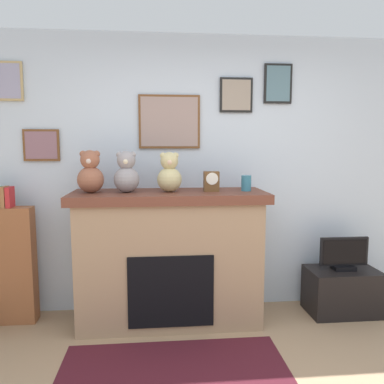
{
  "coord_description": "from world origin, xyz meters",
  "views": [
    {
      "loc": [
        -0.47,
        -1.65,
        1.57
      ],
      "look_at": [
        -0.15,
        1.64,
        1.17
      ],
      "focal_mm": 35.44,
      "sensor_mm": 36.0,
      "label": 1
    }
  ],
  "objects_px": {
    "teddy_bear_grey": "(169,174)",
    "television": "(344,255)",
    "tv_stand": "(342,291)",
    "teddy_bear_cream": "(90,174)",
    "bookshelf": "(9,261)",
    "candle_jar": "(246,183)",
    "fireplace": "(170,256)",
    "teddy_bear_brown": "(126,174)",
    "mantel_clock": "(211,181)"
  },
  "relations": [
    {
      "from": "fireplace",
      "to": "mantel_clock",
      "type": "distance_m",
      "value": 0.77
    },
    {
      "from": "fireplace",
      "to": "mantel_clock",
      "type": "relative_size",
      "value": 9.64
    },
    {
      "from": "teddy_bear_cream",
      "to": "fireplace",
      "type": "bearing_deg",
      "value": 1.56
    },
    {
      "from": "candle_jar",
      "to": "mantel_clock",
      "type": "height_order",
      "value": "mantel_clock"
    },
    {
      "from": "television",
      "to": "candle_jar",
      "type": "relative_size",
      "value": 3.29
    },
    {
      "from": "fireplace",
      "to": "teddy_bear_brown",
      "type": "xyz_separation_m",
      "value": [
        -0.36,
        -0.02,
        0.74
      ]
    },
    {
      "from": "tv_stand",
      "to": "teddy_bear_cream",
      "type": "bearing_deg",
      "value": -179.59
    },
    {
      "from": "candle_jar",
      "to": "teddy_bear_cream",
      "type": "relative_size",
      "value": 0.38
    },
    {
      "from": "mantel_clock",
      "to": "teddy_bear_cream",
      "type": "height_order",
      "value": "teddy_bear_cream"
    },
    {
      "from": "bookshelf",
      "to": "mantel_clock",
      "type": "bearing_deg",
      "value": -3.76
    },
    {
      "from": "teddy_bear_brown",
      "to": "teddy_bear_grey",
      "type": "xyz_separation_m",
      "value": [
        0.37,
        0.0,
        -0.0
      ]
    },
    {
      "from": "tv_stand",
      "to": "teddy_bear_cream",
      "type": "xyz_separation_m",
      "value": [
        -2.29,
        -0.02,
        1.13
      ]
    },
    {
      "from": "tv_stand",
      "to": "television",
      "type": "xyz_separation_m",
      "value": [
        -0.0,
        -0.0,
        0.35
      ]
    },
    {
      "from": "bookshelf",
      "to": "teddy_bear_brown",
      "type": "bearing_deg",
      "value": -6.3
    },
    {
      "from": "bookshelf",
      "to": "candle_jar",
      "type": "distance_m",
      "value": 2.21
    },
    {
      "from": "fireplace",
      "to": "television",
      "type": "height_order",
      "value": "fireplace"
    },
    {
      "from": "teddy_bear_cream",
      "to": "teddy_bear_brown",
      "type": "relative_size",
      "value": 1.02
    },
    {
      "from": "candle_jar",
      "to": "mantel_clock",
      "type": "bearing_deg",
      "value": -179.73
    },
    {
      "from": "bookshelf",
      "to": "mantel_clock",
      "type": "xyz_separation_m",
      "value": [
        1.79,
        -0.12,
        0.71
      ]
    },
    {
      "from": "bookshelf",
      "to": "candle_jar",
      "type": "relative_size",
      "value": 8.82
    },
    {
      "from": "teddy_bear_brown",
      "to": "teddy_bear_grey",
      "type": "relative_size",
      "value": 1.03
    },
    {
      "from": "teddy_bear_brown",
      "to": "candle_jar",
      "type": "bearing_deg",
      "value": 0.02
    },
    {
      "from": "bookshelf",
      "to": "teddy_bear_grey",
      "type": "relative_size",
      "value": 3.56
    },
    {
      "from": "tv_stand",
      "to": "mantel_clock",
      "type": "relative_size",
      "value": 3.69
    },
    {
      "from": "fireplace",
      "to": "teddy_bear_grey",
      "type": "relative_size",
      "value": 4.89
    },
    {
      "from": "bookshelf",
      "to": "tv_stand",
      "type": "height_order",
      "value": "bookshelf"
    },
    {
      "from": "teddy_bear_brown",
      "to": "teddy_bear_grey",
      "type": "height_order",
      "value": "teddy_bear_brown"
    },
    {
      "from": "television",
      "to": "teddy_bear_grey",
      "type": "bearing_deg",
      "value": -179.47
    },
    {
      "from": "tv_stand",
      "to": "teddy_bear_brown",
      "type": "bearing_deg",
      "value": -179.53
    },
    {
      "from": "candle_jar",
      "to": "fireplace",
      "type": "bearing_deg",
      "value": 178.51
    },
    {
      "from": "fireplace",
      "to": "bookshelf",
      "type": "bearing_deg",
      "value": 176.04
    },
    {
      "from": "candle_jar",
      "to": "mantel_clock",
      "type": "relative_size",
      "value": 0.79
    },
    {
      "from": "teddy_bear_grey",
      "to": "mantel_clock",
      "type": "bearing_deg",
      "value": -0.16
    },
    {
      "from": "tv_stand",
      "to": "television",
      "type": "height_order",
      "value": "television"
    },
    {
      "from": "mantel_clock",
      "to": "teddy_bear_grey",
      "type": "height_order",
      "value": "teddy_bear_grey"
    },
    {
      "from": "tv_stand",
      "to": "teddy_bear_grey",
      "type": "distance_m",
      "value": 1.97
    },
    {
      "from": "mantel_clock",
      "to": "candle_jar",
      "type": "bearing_deg",
      "value": 0.27
    },
    {
      "from": "teddy_bear_grey",
      "to": "teddy_bear_brown",
      "type": "bearing_deg",
      "value": -180.0
    },
    {
      "from": "candle_jar",
      "to": "teddy_bear_grey",
      "type": "xyz_separation_m",
      "value": [
        -0.68,
        -0.0,
        0.09
      ]
    },
    {
      "from": "fireplace",
      "to": "television",
      "type": "relative_size",
      "value": 3.69
    },
    {
      "from": "teddy_bear_grey",
      "to": "television",
      "type": "bearing_deg",
      "value": 0.53
    },
    {
      "from": "fireplace",
      "to": "teddy_bear_brown",
      "type": "distance_m",
      "value": 0.83
    },
    {
      "from": "fireplace",
      "to": "tv_stand",
      "type": "height_order",
      "value": "fireplace"
    },
    {
      "from": "fireplace",
      "to": "teddy_bear_cream",
      "type": "distance_m",
      "value": 1.0
    },
    {
      "from": "tv_stand",
      "to": "teddy_bear_brown",
      "type": "relative_size",
      "value": 1.82
    },
    {
      "from": "teddy_bear_cream",
      "to": "teddy_bear_grey",
      "type": "xyz_separation_m",
      "value": [
        0.67,
        0.0,
        -0.01
      ]
    },
    {
      "from": "bookshelf",
      "to": "teddy_bear_grey",
      "type": "distance_m",
      "value": 1.62
    },
    {
      "from": "tv_stand",
      "to": "bookshelf",
      "type": "bearing_deg",
      "value": 178.12
    },
    {
      "from": "television",
      "to": "teddy_bear_cream",
      "type": "bearing_deg",
      "value": -179.63
    },
    {
      "from": "teddy_bear_cream",
      "to": "tv_stand",
      "type": "bearing_deg",
      "value": 0.41
    }
  ]
}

